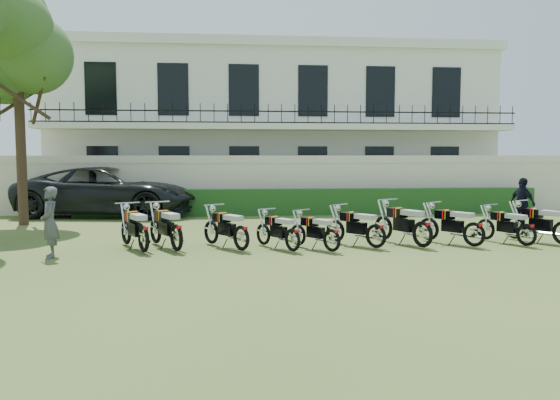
{
  "coord_description": "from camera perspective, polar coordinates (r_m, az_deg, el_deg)",
  "views": [
    {
      "loc": [
        -2.17,
        -13.78,
        2.33
      ],
      "look_at": [
        -0.67,
        2.22,
        0.99
      ],
      "focal_mm": 35.0,
      "sensor_mm": 36.0,
      "label": 1
    }
  ],
  "objects": [
    {
      "name": "ground",
      "position": [
        14.14,
        3.55,
        -4.74
      ],
      "size": [
        100.0,
        100.0,
        0.0
      ],
      "primitive_type": "plane",
      "color": "#3E5321",
      "rests_on": "ground"
    },
    {
      "name": "perimeter_wall",
      "position": [
        21.92,
        0.32,
        1.72
      ],
      "size": [
        30.0,
        0.35,
        2.3
      ],
      "color": "beige",
      "rests_on": "ground"
    },
    {
      "name": "hedge",
      "position": [
        21.3,
        3.21,
        -0.19
      ],
      "size": [
        18.0,
        0.6,
        1.0
      ],
      "primitive_type": "cube",
      "color": "#184419",
      "rests_on": "ground"
    },
    {
      "name": "building",
      "position": [
        27.86,
        -0.9,
        7.59
      ],
      "size": [
        20.4,
        9.6,
        7.4
      ],
      "color": "silver",
      "rests_on": "ground"
    },
    {
      "name": "tree_west_near",
      "position": [
        20.28,
        -25.69,
        14.4
      ],
      "size": [
        3.4,
        3.2,
        7.9
      ],
      "color": "#473323",
      "rests_on": "ground"
    },
    {
      "name": "motorcycle_0",
      "position": [
        13.27,
        -14.07,
        -3.28
      ],
      "size": [
        1.03,
        1.85,
        1.1
      ],
      "rotation": [
        0.0,
        0.0,
        0.47
      ],
      "color": "black",
      "rests_on": "ground"
    },
    {
      "name": "motorcycle_1",
      "position": [
        13.24,
        -10.77,
        -3.21
      ],
      "size": [
        1.06,
        1.86,
        1.12
      ],
      "rotation": [
        0.0,
        0.0,
        0.48
      ],
      "color": "black",
      "rests_on": "ground"
    },
    {
      "name": "motorcycle_2",
      "position": [
        13.15,
        -4.07,
        -3.33
      ],
      "size": [
        1.18,
        1.63,
        1.05
      ],
      "rotation": [
        0.0,
        0.0,
        0.61
      ],
      "color": "black",
      "rests_on": "ground"
    },
    {
      "name": "motorcycle_3",
      "position": [
        13.03,
        1.33,
        -3.59
      ],
      "size": [
        1.0,
        1.53,
        0.95
      ],
      "rotation": [
        0.0,
        0.0,
        0.56
      ],
      "color": "black",
      "rests_on": "ground"
    },
    {
      "name": "motorcycle_4",
      "position": [
        13.05,
        5.44,
        -3.63
      ],
      "size": [
        1.08,
        1.44,
        0.94
      ],
      "rotation": [
        0.0,
        0.0,
        0.63
      ],
      "color": "black",
      "rests_on": "ground"
    },
    {
      "name": "motorcycle_5",
      "position": [
        13.69,
        10.0,
        -3.11
      ],
      "size": [
        1.27,
        1.51,
        1.03
      ],
      "rotation": [
        0.0,
        0.0,
        0.69
      ],
      "color": "black",
      "rests_on": "ground"
    },
    {
      "name": "motorcycle_6",
      "position": [
        14.01,
        14.69,
        -2.82
      ],
      "size": [
        1.05,
        1.91,
        1.13
      ],
      "rotation": [
        0.0,
        0.0,
        0.46
      ],
      "color": "black",
      "rests_on": "ground"
    },
    {
      "name": "motorcycle_7",
      "position": [
        14.52,
        19.64,
        -2.81
      ],
      "size": [
        1.2,
        1.65,
        1.06
      ],
      "rotation": [
        0.0,
        0.0,
        0.61
      ],
      "color": "black",
      "rests_on": "ground"
    },
    {
      "name": "motorcycle_8",
      "position": [
        15.14,
        24.37,
        -2.79
      ],
      "size": [
        0.9,
        1.66,
        0.98
      ],
      "rotation": [
        0.0,
        0.0,
        0.45
      ],
      "color": "black",
      "rests_on": "ground"
    },
    {
      "name": "suv",
      "position": [
        21.83,
        -17.44,
        0.87
      ],
      "size": [
        7.14,
        4.14,
        1.87
      ],
      "primitive_type": "imported",
      "rotation": [
        0.0,
        0.0,
        1.41
      ],
      "color": "black",
      "rests_on": "ground"
    },
    {
      "name": "inspector",
      "position": [
        13.39,
        -22.92,
        -2.16
      ],
      "size": [
        0.57,
        0.69,
        1.61
      ],
      "primitive_type": "imported",
      "rotation": [
        0.0,
        0.0,
        -1.21
      ],
      "color": "#525256",
      "rests_on": "ground"
    },
    {
      "name": "officer_5",
      "position": [
        18.5,
        24.01,
        -0.37
      ],
      "size": [
        0.64,
        1.03,
        1.63
      ],
      "primitive_type": "imported",
      "rotation": [
        0.0,
        0.0,
        1.85
      ],
      "color": "black",
      "rests_on": "ground"
    }
  ]
}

